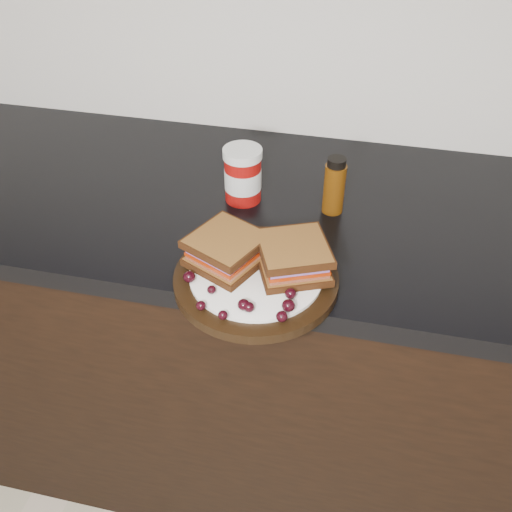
{
  "coord_description": "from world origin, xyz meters",
  "views": [
    {
      "loc": [
        0.36,
        0.75,
        1.56
      ],
      "look_at": [
        0.2,
        1.45,
        0.96
      ],
      "focal_mm": 40.0,
      "sensor_mm": 36.0,
      "label": 1
    }
  ],
  "objects_px": {
    "sandwich_left": "(227,250)",
    "condiment_jar": "(243,175)",
    "plate": "(256,279)",
    "oil_bottle": "(334,185)"
  },
  "relations": [
    {
      "from": "sandwich_left",
      "to": "condiment_jar",
      "type": "xyz_separation_m",
      "value": [
        -0.03,
        0.23,
        0.01
      ]
    },
    {
      "from": "plate",
      "to": "condiment_jar",
      "type": "height_order",
      "value": "condiment_jar"
    },
    {
      "from": "condiment_jar",
      "to": "oil_bottle",
      "type": "xyz_separation_m",
      "value": [
        0.18,
        -0.0,
        0.0
      ]
    },
    {
      "from": "condiment_jar",
      "to": "oil_bottle",
      "type": "distance_m",
      "value": 0.18
    },
    {
      "from": "sandwich_left",
      "to": "condiment_jar",
      "type": "distance_m",
      "value": 0.23
    },
    {
      "from": "sandwich_left",
      "to": "condiment_jar",
      "type": "bearing_deg",
      "value": 122.08
    },
    {
      "from": "condiment_jar",
      "to": "sandwich_left",
      "type": "bearing_deg",
      "value": -83.24
    },
    {
      "from": "plate",
      "to": "sandwich_left",
      "type": "height_order",
      "value": "sandwich_left"
    },
    {
      "from": "condiment_jar",
      "to": "plate",
      "type": "bearing_deg",
      "value": -71.53
    },
    {
      "from": "sandwich_left",
      "to": "plate",
      "type": "bearing_deg",
      "value": 8.01
    }
  ]
}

